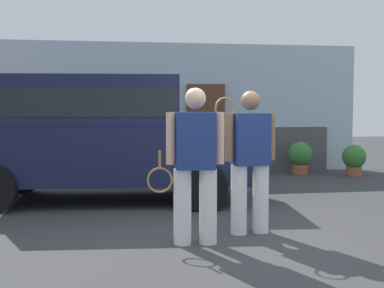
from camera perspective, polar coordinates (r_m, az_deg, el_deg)
name	(u,v)px	position (r m, az deg, el deg)	size (l,w,h in m)	color
ground_plane	(241,240)	(6.27, 5.42, -10.35)	(40.00, 40.00, 0.00)	#38383A
house_frontage	(174,112)	(12.47, -2.01, 3.49)	(9.01, 0.40, 3.06)	silver
parked_suv	(98,132)	(8.75, -10.22, 1.28)	(4.75, 2.48, 2.05)	#141938
tennis_player_man	(195,164)	(5.89, 0.31, -2.19)	(0.91, 0.30, 1.77)	white
tennis_player_woman	(250,159)	(6.43, 6.33, -1.69)	(0.78, 0.32, 1.75)	white
potted_plant_by_porch	(300,156)	(12.43, 11.72, -1.31)	(0.57, 0.57, 0.75)	#9E5638
potted_plant_secondary	(354,159)	(12.39, 17.28, -1.54)	(0.54, 0.54, 0.71)	#9E5638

